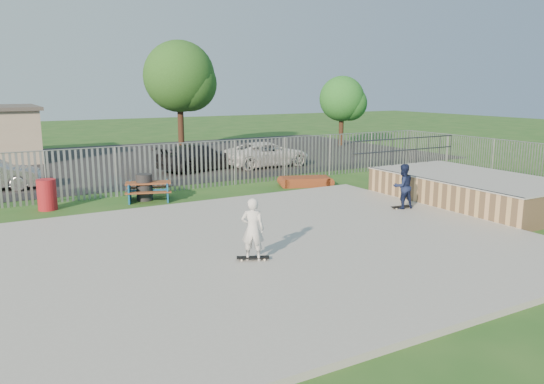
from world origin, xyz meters
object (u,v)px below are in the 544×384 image
trash_bin_red (47,195)px  skater_navy (403,186)px  tree_right (342,99)px  funbox (305,182)px  car_dark (199,157)px  skater_white (253,229)px  picnic_table (149,191)px  tree_mid (179,77)px  trash_bin_grey (144,187)px  car_white (267,154)px

trash_bin_red → skater_navy: (10.68, -6.58, 0.38)m
tree_right → funbox: bearing=-132.4°
car_dark → skater_white: (-4.54, -14.64, 0.23)m
picnic_table → tree_mid: bearing=83.1°
tree_right → picnic_table: bearing=-147.0°
picnic_table → skater_white: 8.74m
car_dark → tree_right: (13.62, 5.85, 2.70)m
car_dark → tree_mid: 10.13m
trash_bin_red → car_dark: 9.90m
car_dark → tree_right: bearing=-81.3°
trash_bin_grey → skater_navy: bearing=-41.8°
picnic_table → skater_white: bearing=-72.5°
funbox → car_dark: 6.88m
tree_mid → car_white: bearing=-81.4°
funbox → skater_white: bearing=-109.4°
tree_right → skater_white: size_ratio=3.25×
trash_bin_red → car_dark: size_ratio=0.24×
trash_bin_grey → tree_right: 21.85m
trash_bin_red → tree_right: 24.76m
car_dark → funbox: bearing=-174.0°
funbox → trash_bin_red: (-10.51, 0.74, 0.35)m
picnic_table → funbox: bearing=13.6°
car_white → tree_right: (9.87, 6.45, 2.72)m
picnic_table → trash_bin_grey: (-0.13, 0.09, 0.15)m
tree_right → car_dark: bearing=-156.8°
trash_bin_red → skater_navy: size_ratio=0.71×
funbox → trash_bin_grey: size_ratio=2.16×
picnic_table → funbox: (6.90, -0.50, -0.17)m
tree_mid → tree_right: size_ratio=1.45×
trash_bin_red → car_white: car_white is taller
picnic_table → car_dark: 7.44m
trash_bin_red → trash_bin_grey: bearing=-2.4°
picnic_table → car_dark: (4.49, 5.92, 0.33)m
trash_bin_red → tree_mid: tree_mid is taller
skater_navy → skater_white: bearing=26.0°
picnic_table → trash_bin_red: 3.62m
car_dark → tree_mid: (2.32, 8.90, 4.25)m
trash_bin_grey → car_white: bearing=32.0°
tree_right → skater_navy: (-11.03, -18.12, -2.47)m
funbox → trash_bin_red: trash_bin_red is taller
tree_mid → tree_right: tree_mid is taller
skater_navy → funbox: bearing=-80.6°
tree_right → skater_white: tree_right is taller
picnic_table → skater_white: skater_white is taller
trash_bin_red → trash_bin_grey: size_ratio=1.08×
car_dark → skater_white: size_ratio=3.00×
picnic_table → tree_right: 21.81m
picnic_table → skater_navy: (7.08, -6.35, 0.56)m
funbox → car_dark: bearing=131.4°
trash_bin_red → car_dark: bearing=35.1°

